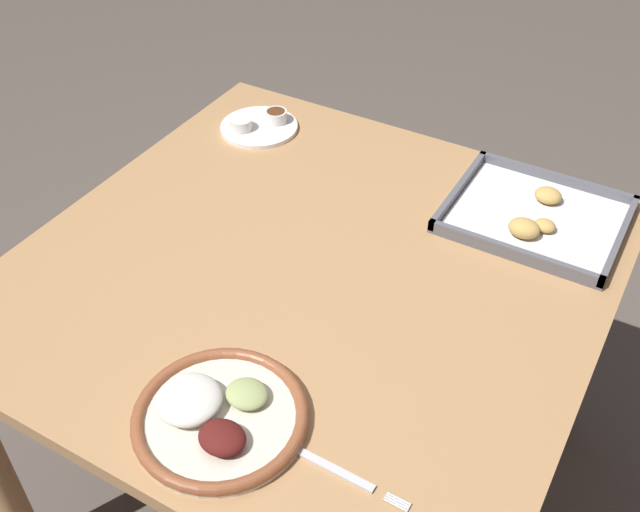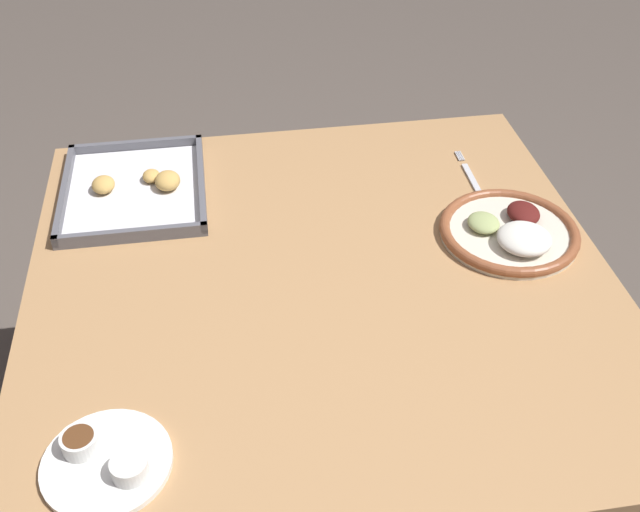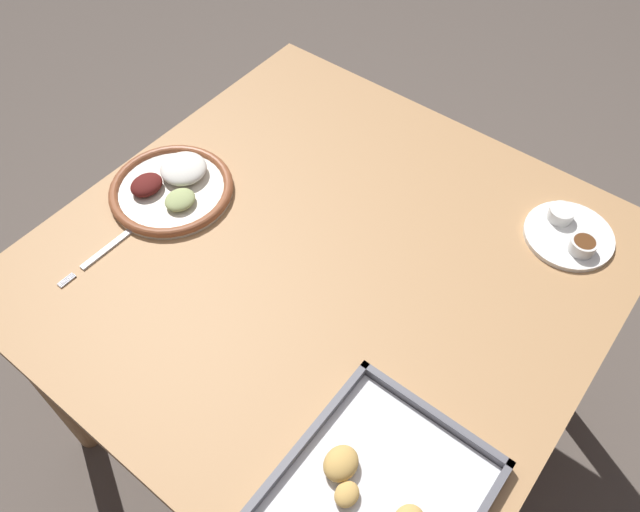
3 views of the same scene
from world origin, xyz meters
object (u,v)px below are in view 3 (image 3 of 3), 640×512
object	(u,v)px
fork	(109,247)
saucer_plate	(570,233)
dinner_plate	(172,187)
baking_tray	(374,495)

from	to	relation	value
fork	saucer_plate	size ratio (longest dim) A/B	1.22
saucer_plate	fork	bearing A→B (deg)	-50.35
dinner_plate	baking_tray	bearing A→B (deg)	69.81
fork	saucer_plate	world-z (taller)	saucer_plate
saucer_plate	baking_tray	size ratio (longest dim) A/B	0.53
dinner_plate	fork	size ratio (longest dim) A/B	1.21
dinner_plate	saucer_plate	bearing A→B (deg)	119.11
dinner_plate	saucer_plate	world-z (taller)	dinner_plate
dinner_plate	saucer_plate	xyz separation A→B (m)	(-0.39, 0.71, -0.00)
dinner_plate	fork	bearing A→B (deg)	3.44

